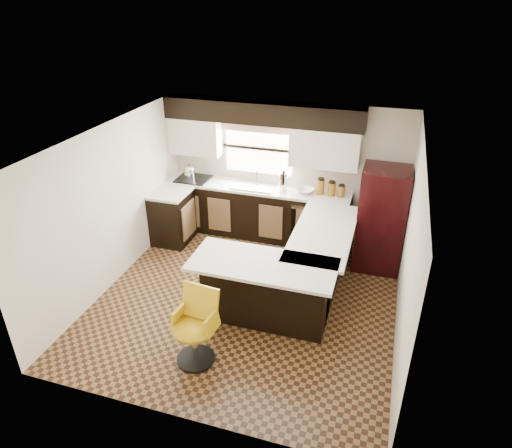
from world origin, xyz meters
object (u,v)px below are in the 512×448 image
(peninsula_long, at_px, (318,260))
(bar_chair, at_px, (194,329))
(peninsula_return, at_px, (266,291))
(refrigerator, at_px, (381,219))

(peninsula_long, distance_m, bar_chair, 2.29)
(peninsula_return, distance_m, refrigerator, 2.31)
(refrigerator, bearing_deg, bar_chair, -124.22)
(bar_chair, bearing_deg, peninsula_long, 67.02)
(refrigerator, xyz_separation_m, bar_chair, (-1.94, -2.86, -0.36))
(refrigerator, bearing_deg, peninsula_return, -126.31)
(refrigerator, height_order, bar_chair, refrigerator)
(peninsula_long, xyz_separation_m, peninsula_return, (-0.53, -0.97, 0.00))
(peninsula_return, bearing_deg, refrigerator, 53.69)
(peninsula_long, height_order, peninsula_return, same)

